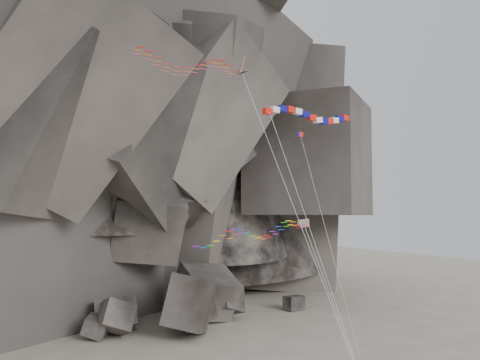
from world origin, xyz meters
TOP-DOWN VIEW (x-y plane):
  - headland at (0.00, 70.00)m, footprint 110.00×70.00m
  - boulder_field at (10.41, 35.21)m, footprint 38.88×16.84m
  - delta_kite at (-10.29, 1.13)m, footprint 17.72×8.78m
  - banner_kite at (2.73, 1.18)m, footprint 10.38×8.03m
  - parafoil_kite at (-5.58, -0.50)m, footprint 13.87×6.16m
  - pennant_kite at (0.90, -1.05)m, footprint 2.50×6.49m

SIDE VIEW (x-z plane):
  - boulder_field at x=10.41m, z-range -2.15..7.71m
  - parafoil_kite at x=-5.58m, z-range 8.56..24.66m
  - pennant_kite at x=0.90m, z-range 8.77..32.34m
  - banner_kite at x=2.73m, z-range 13.73..39.68m
  - delta_kite at x=-10.29m, z-range 14.83..44.45m
  - headland at x=0.00m, z-range 0.00..84.00m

